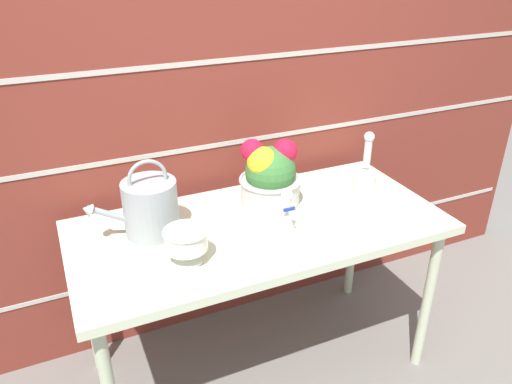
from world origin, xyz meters
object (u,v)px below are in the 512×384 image
(crystal_pedestal_bowl, at_px, (186,241))
(figurine_vase, at_px, (286,218))
(flower_planter, at_px, (270,176))
(glass_decanter, at_px, (364,185))
(watering_can, at_px, (150,207))

(crystal_pedestal_bowl, xyz_separation_m, figurine_vase, (0.38, 0.01, -0.00))
(flower_planter, height_order, glass_decanter, glass_decanter)
(crystal_pedestal_bowl, xyz_separation_m, flower_planter, (0.43, 0.26, 0.04))
(crystal_pedestal_bowl, bearing_deg, flower_planter, 31.38)
(flower_planter, distance_m, glass_decanter, 0.38)
(watering_can, distance_m, crystal_pedestal_bowl, 0.24)
(crystal_pedestal_bowl, relative_size, figurine_vase, 0.81)
(flower_planter, distance_m, figurine_vase, 0.26)
(glass_decanter, xyz_separation_m, figurine_vase, (-0.37, -0.05, -0.03))
(crystal_pedestal_bowl, relative_size, flower_planter, 0.55)
(crystal_pedestal_bowl, xyz_separation_m, glass_decanter, (0.75, 0.06, 0.03))
(watering_can, xyz_separation_m, figurine_vase, (0.45, -0.22, -0.03))
(figurine_vase, bearing_deg, flower_planter, 78.30)
(glass_decanter, bearing_deg, crystal_pedestal_bowl, -175.27)
(watering_can, bearing_deg, crystal_pedestal_bowl, -74.64)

